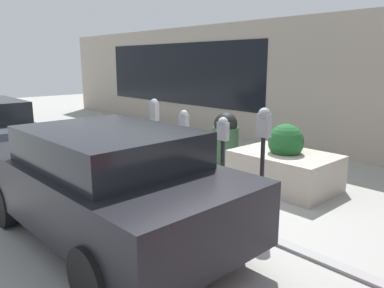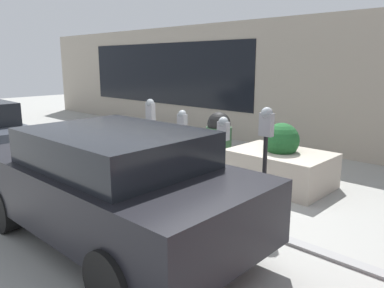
{
  "view_description": "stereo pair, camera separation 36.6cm",
  "coord_description": "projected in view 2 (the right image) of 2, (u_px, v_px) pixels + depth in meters",
  "views": [
    {
      "loc": [
        -4.12,
        3.69,
        2.17
      ],
      "look_at": [
        0.0,
        -0.08,
        0.94
      ],
      "focal_mm": 35.0,
      "sensor_mm": 36.0,
      "label": 1
    },
    {
      "loc": [
        -3.87,
        3.96,
        2.17
      ],
      "look_at": [
        0.0,
        -0.08,
        0.94
      ],
      "focal_mm": 35.0,
      "sensor_mm": 36.0,
      "label": 2
    }
  ],
  "objects": [
    {
      "name": "curb_strip",
      "position": [
        185.0,
        203.0,
        5.81
      ],
      "size": [
        24.5,
        0.16,
        0.04
      ],
      "color": "gray",
      "rests_on": "ground_plane"
    },
    {
      "name": "ground_plane",
      "position": [
        188.0,
        203.0,
        5.87
      ],
      "size": [
        40.0,
        40.0,
        0.0
      ],
      "primitive_type": "plane",
      "color": "#999993"
    },
    {
      "name": "building_facade",
      "position": [
        323.0,
        86.0,
        8.67
      ],
      "size": [
        24.5,
        0.17,
        3.24
      ],
      "color": "#9E9384",
      "rests_on": "ground_plane"
    },
    {
      "name": "trash_bin",
      "position": [
        219.0,
        139.0,
        7.89
      ],
      "size": [
        0.55,
        0.55,
        1.14
      ],
      "color": "#2D5133",
      "rests_on": "ground_plane"
    },
    {
      "name": "planter_box",
      "position": [
        280.0,
        164.0,
        6.63
      ],
      "size": [
        1.7,
        1.2,
        1.13
      ],
      "color": "#B2A899",
      "rests_on": "ground_plane"
    },
    {
      "name": "parking_meter_middle",
      "position": [
        182.0,
        136.0,
        6.14
      ],
      "size": [
        0.16,
        0.13,
        1.41
      ],
      "color": "black",
      "rests_on": "ground_plane"
    },
    {
      "name": "parked_car_middle",
      "position": [
        110.0,
        183.0,
        4.49
      ],
      "size": [
        3.93,
        1.83,
        1.41
      ],
      "rotation": [
        0.0,
        0.0,
        0.02
      ],
      "color": "black",
      "rests_on": "ground_plane"
    },
    {
      "name": "parking_meter_second",
      "position": [
        223.0,
        142.0,
        5.61
      ],
      "size": [
        0.18,
        0.15,
        1.38
      ],
      "color": "black",
      "rests_on": "ground_plane"
    },
    {
      "name": "parking_meter_fourth",
      "position": [
        151.0,
        121.0,
        6.63
      ],
      "size": [
        0.17,
        0.14,
        1.53
      ],
      "color": "black",
      "rests_on": "ground_plane"
    },
    {
      "name": "parking_meter_nearest",
      "position": [
        266.0,
        138.0,
        5.02
      ],
      "size": [
        0.19,
        0.16,
        1.59
      ],
      "color": "black",
      "rests_on": "ground_plane"
    }
  ]
}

